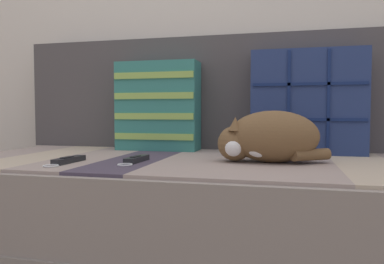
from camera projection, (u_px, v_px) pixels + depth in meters
name	position (u px, v px, depth m)	size (l,w,h in m)	color
couch	(220.00, 214.00, 1.39)	(2.08, 0.92, 0.41)	gray
sofa_backrest	(235.00, 93.00, 1.74)	(2.04, 0.14, 0.52)	#474242
throw_pillow_quilted	(307.00, 102.00, 1.52)	(0.45, 0.14, 0.42)	navy
throw_pillow_striped	(158.00, 106.00, 1.68)	(0.37, 0.14, 0.39)	#337A70
sleeping_cat	(267.00, 138.00, 1.26)	(0.38, 0.21, 0.18)	brown
game_remote_near	(136.00, 160.00, 1.27)	(0.05, 0.19, 0.02)	black
game_remote_far	(68.00, 160.00, 1.25)	(0.05, 0.20, 0.02)	black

